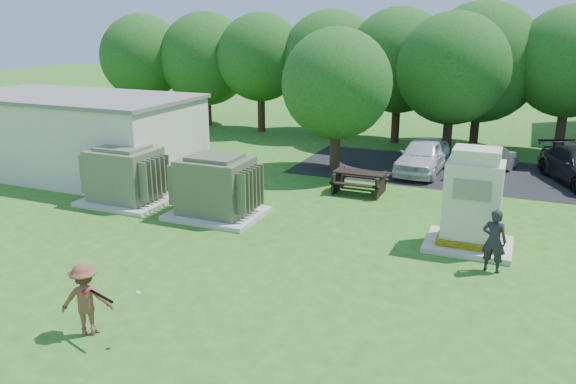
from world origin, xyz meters
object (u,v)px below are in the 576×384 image
at_px(picnic_table, 359,180).
at_px(transformer_left, 125,176).
at_px(generator_cabinet, 472,205).
at_px(batter, 86,299).
at_px(car_white, 423,156).
at_px(transformer_right, 216,188).
at_px(person_by_generator, 494,241).
at_px(car_silver_a, 487,160).

bearing_deg(picnic_table, transformer_left, -149.06).
xyz_separation_m(generator_cabinet, batter, (-6.76, -7.96, -0.49)).
bearing_deg(transformer_left, car_white, 43.15).
height_order(picnic_table, batter, batter).
distance_m(generator_cabinet, car_white, 8.48).
bearing_deg(transformer_right, generator_cabinet, 3.10).
distance_m(transformer_left, person_by_generator, 12.52).
distance_m(transformer_right, car_white, 9.96).
bearing_deg(car_white, car_silver_a, 20.07).
height_order(transformer_left, person_by_generator, transformer_left).
distance_m(generator_cabinet, picnic_table, 5.98).
height_order(transformer_left, generator_cabinet, generator_cabinet).
height_order(generator_cabinet, car_silver_a, generator_cabinet).
distance_m(transformer_left, picnic_table, 8.57).
bearing_deg(car_white, person_by_generator, -66.40).
bearing_deg(transformer_left, batter, -56.48).
bearing_deg(car_silver_a, person_by_generator, 114.20).
height_order(person_by_generator, car_white, person_by_generator).
bearing_deg(person_by_generator, batter, 49.61).
bearing_deg(transformer_right, car_white, 57.87).
xyz_separation_m(transformer_left, picnic_table, (7.34, 4.40, -0.46)).
height_order(transformer_left, batter, transformer_left).
height_order(car_white, car_silver_a, car_white).
bearing_deg(transformer_right, batter, -80.31).
distance_m(transformer_left, car_white, 12.33).
relative_size(transformer_left, picnic_table, 1.56).
bearing_deg(car_white, transformer_left, -133.43).
bearing_deg(person_by_generator, car_silver_a, -76.19).
xyz_separation_m(picnic_table, car_silver_a, (4.21, 4.80, 0.11)).
distance_m(generator_cabinet, person_by_generator, 1.69).
distance_m(car_white, car_silver_a, 2.67).
distance_m(transformer_left, transformer_right, 3.70).
bearing_deg(picnic_table, car_silver_a, 48.73).
xyz_separation_m(generator_cabinet, car_white, (-2.75, 8.00, -0.54)).
bearing_deg(person_by_generator, car_white, -61.16).
xyz_separation_m(generator_cabinet, picnic_table, (-4.41, 3.96, -0.76)).
height_order(batter, car_white, batter).
xyz_separation_m(picnic_table, person_by_generator, (5.13, -5.43, 0.33)).
distance_m(transformer_right, car_silver_a, 12.10).
height_order(transformer_left, picnic_table, transformer_left).
xyz_separation_m(transformer_left, car_silver_a, (11.55, 9.20, -0.34)).
relative_size(transformer_left, transformer_right, 1.00).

